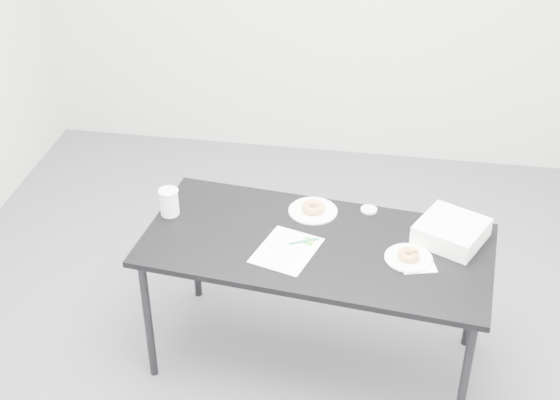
% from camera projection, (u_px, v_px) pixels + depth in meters
% --- Properties ---
extents(floor, '(4.00, 4.00, 0.00)m').
position_uv_depth(floor, '(281.00, 336.00, 4.06)').
color(floor, '#515156').
rests_on(floor, ground).
extents(table, '(1.65, 0.91, 0.72)m').
position_uv_depth(table, '(316.00, 252.00, 3.57)').
color(table, black).
rests_on(table, floor).
extents(scorecard, '(0.32, 0.36, 0.00)m').
position_uv_depth(scorecard, '(287.00, 250.00, 3.49)').
color(scorecard, white).
rests_on(scorecard, table).
extents(logo_patch, '(0.06, 0.06, 0.00)m').
position_uv_depth(logo_patch, '(309.00, 241.00, 3.54)').
color(logo_patch, green).
rests_on(logo_patch, scorecard).
extents(pen, '(0.13, 0.07, 0.01)m').
position_uv_depth(pen, '(304.00, 241.00, 3.53)').
color(pen, '#0B7282').
rests_on(pen, scorecard).
extents(napkin, '(0.18, 0.18, 0.00)m').
position_uv_depth(napkin, '(417.00, 263.00, 3.41)').
color(napkin, white).
rests_on(napkin, table).
extents(plate_near, '(0.21, 0.21, 0.01)m').
position_uv_depth(plate_near, '(409.00, 258.00, 3.43)').
color(plate_near, white).
rests_on(plate_near, napkin).
extents(donut_near, '(0.11, 0.11, 0.03)m').
position_uv_depth(donut_near, '(409.00, 254.00, 3.42)').
color(donut_near, '#CE8041').
rests_on(donut_near, plate_near).
extents(plate_far, '(0.24, 0.24, 0.01)m').
position_uv_depth(plate_far, '(313.00, 211.00, 3.75)').
color(plate_far, white).
rests_on(plate_far, table).
extents(donut_far, '(0.15, 0.15, 0.04)m').
position_uv_depth(donut_far, '(313.00, 207.00, 3.74)').
color(donut_far, '#CE8041').
rests_on(donut_far, plate_far).
extents(coffee_cup, '(0.09, 0.09, 0.13)m').
position_uv_depth(coffee_cup, '(169.00, 202.00, 3.70)').
color(coffee_cup, white).
rests_on(coffee_cup, table).
extents(cup_lid, '(0.08, 0.08, 0.01)m').
position_uv_depth(cup_lid, '(369.00, 210.00, 3.75)').
color(cup_lid, white).
rests_on(cup_lid, table).
extents(bakery_box, '(0.37, 0.37, 0.09)m').
position_uv_depth(bakery_box, '(451.00, 231.00, 3.53)').
color(bakery_box, white).
rests_on(bakery_box, table).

